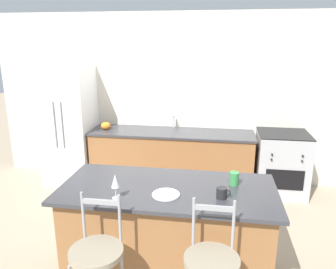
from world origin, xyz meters
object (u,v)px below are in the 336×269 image
refrigerator (70,125)px  tumbler_cup (234,179)px  dinner_plate (166,194)px  pumpkin_decoration (106,126)px  coffee_mug (222,193)px  bar_stool_near (97,264)px  oven_range (281,163)px  wine_glass (115,181)px

refrigerator → tumbler_cup: (2.54, -1.94, 0.07)m
dinner_plate → pumpkin_decoration: (-1.34, 2.26, -0.00)m
dinner_plate → coffee_mug: coffee_mug is taller
refrigerator → coffee_mug: bearing=-42.6°
coffee_mug → dinner_plate: bearing=-177.7°
pumpkin_decoration → bar_stool_near: bearing=-72.4°
oven_range → coffee_mug: coffee_mug is taller
bar_stool_near → wine_glass: wine_glass is taller
wine_glass → oven_range: bearing=52.7°
refrigerator → pumpkin_decoration: size_ratio=12.28×
oven_range → bar_stool_near: size_ratio=0.84×
dinner_plate → tumbler_cup: (0.60, 0.32, 0.05)m
oven_range → pumpkin_decoration: bearing=-179.7°
coffee_mug → wine_glass: bearing=-171.1°
dinner_plate → wine_glass: wine_glass is taller
oven_range → bar_stool_near: 3.38m
oven_range → dinner_plate: 2.71m
dinner_plate → tumbler_cup: size_ratio=1.98×
oven_range → wine_glass: 3.07m
coffee_mug → refrigerator: bearing=137.4°
bar_stool_near → coffee_mug: bearing=31.8°
tumbler_cup → dinner_plate: bearing=-152.2°
bar_stool_near → pumpkin_decoration: bar_stool_near is taller
refrigerator → pumpkin_decoration: 0.61m
pumpkin_decoration → tumbler_cup: bearing=-45.1°
coffee_mug → pumpkin_decoration: (-1.82, 2.24, -0.04)m
coffee_mug → tumbler_cup: (0.11, 0.30, 0.01)m
refrigerator → tumbler_cup: size_ratio=15.24×
tumbler_cup → pumpkin_decoration: size_ratio=0.81×
tumbler_cup → wine_glass: bearing=-156.8°
bar_stool_near → wine_glass: 0.66m
oven_range → coffee_mug: (-0.92, -2.25, 0.53)m
wine_glass → tumbler_cup: wine_glass is taller
dinner_plate → wine_glass: size_ratio=1.12×
tumbler_cup → coffee_mug: bearing=-111.0°
pumpkin_decoration → wine_glass: bearing=-68.9°
bar_stool_near → tumbler_cup: bearing=39.9°
wine_glass → pumpkin_decoration: size_ratio=1.42×
wine_glass → pumpkin_decoration: bearing=111.1°
refrigerator → pumpkin_decoration: (0.60, 0.00, 0.01)m
refrigerator → wine_glass: size_ratio=8.62×
oven_range → coffee_mug: size_ratio=7.66×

